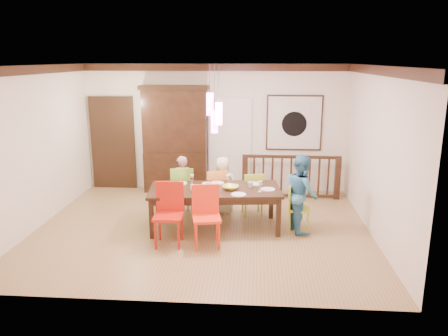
# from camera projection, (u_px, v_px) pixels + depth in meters

# --- Properties ---
(floor) EXTENTS (6.00, 6.00, 0.00)m
(floor) POSITION_uv_depth(u_px,v_px,m) (202.00, 228.00, 7.97)
(floor) COLOR olive
(floor) RESTS_ON ground
(ceiling) EXTENTS (6.00, 6.00, 0.00)m
(ceiling) POSITION_uv_depth(u_px,v_px,m) (200.00, 65.00, 7.26)
(ceiling) COLOR white
(ceiling) RESTS_ON wall_back
(wall_back) EXTENTS (6.00, 0.00, 6.00)m
(wall_back) POSITION_uv_depth(u_px,v_px,m) (215.00, 128.00, 10.03)
(wall_back) COLOR silver
(wall_back) RESTS_ON floor
(wall_left) EXTENTS (0.00, 5.00, 5.00)m
(wall_left) POSITION_uv_depth(u_px,v_px,m) (36.00, 148.00, 7.83)
(wall_left) COLOR silver
(wall_left) RESTS_ON floor
(wall_right) EXTENTS (0.00, 5.00, 5.00)m
(wall_right) POSITION_uv_depth(u_px,v_px,m) (377.00, 153.00, 7.40)
(wall_right) COLOR silver
(wall_right) RESTS_ON floor
(crown_molding) EXTENTS (6.00, 5.00, 0.16)m
(crown_molding) POSITION_uv_depth(u_px,v_px,m) (200.00, 70.00, 7.28)
(crown_molding) COLOR black
(crown_molding) RESTS_ON wall_back
(panel_door) EXTENTS (1.04, 0.07, 2.24)m
(panel_door) POSITION_uv_depth(u_px,v_px,m) (113.00, 144.00, 10.25)
(panel_door) COLOR black
(panel_door) RESTS_ON wall_back
(white_doorway) EXTENTS (0.97, 0.05, 2.22)m
(white_doorway) POSITION_uv_depth(u_px,v_px,m) (230.00, 146.00, 10.07)
(white_doorway) COLOR silver
(white_doorway) RESTS_ON wall_back
(painting) EXTENTS (1.25, 0.06, 1.25)m
(painting) POSITION_uv_depth(u_px,v_px,m) (294.00, 123.00, 9.83)
(painting) COLOR black
(painting) RESTS_ON wall_back
(pendant_cluster) EXTENTS (0.27, 0.21, 1.14)m
(pendant_cluster) POSITION_uv_depth(u_px,v_px,m) (214.00, 113.00, 7.49)
(pendant_cluster) COLOR #FF4CA3
(pendant_cluster) RESTS_ON ceiling
(dining_table) EXTENTS (2.43, 1.30, 0.75)m
(dining_table) POSITION_uv_depth(u_px,v_px,m) (215.00, 192.00, 7.84)
(dining_table) COLOR black
(dining_table) RESTS_ON floor
(chair_far_left) EXTENTS (0.49, 0.49, 0.97)m
(chair_far_left) POSITION_uv_depth(u_px,v_px,m) (183.00, 187.00, 8.60)
(chair_far_left) COLOR #77B835
(chair_far_left) RESTS_ON floor
(chair_far_mid) EXTENTS (0.53, 0.53, 0.91)m
(chair_far_mid) POSITION_uv_depth(u_px,v_px,m) (215.00, 188.00, 8.65)
(chair_far_mid) COLOR orange
(chair_far_mid) RESTS_ON floor
(chair_far_right) EXTENTS (0.47, 0.47, 0.87)m
(chair_far_right) POSITION_uv_depth(u_px,v_px,m) (252.00, 190.00, 8.55)
(chair_far_right) COLOR #95B92C
(chair_far_right) RESTS_ON floor
(chair_near_left) EXTENTS (0.48, 0.48, 1.04)m
(chair_near_left) POSITION_uv_depth(u_px,v_px,m) (168.00, 211.00, 7.12)
(chair_near_left) COLOR red
(chair_near_left) RESTS_ON floor
(chair_near_mid) EXTENTS (0.53, 0.53, 1.00)m
(chair_near_mid) POSITION_uv_depth(u_px,v_px,m) (207.00, 213.00, 7.09)
(chair_near_mid) COLOR red
(chair_near_mid) RESTS_ON floor
(chair_end_right) EXTENTS (0.43, 0.43, 0.86)m
(chair_end_right) POSITION_uv_depth(u_px,v_px,m) (300.00, 205.00, 7.75)
(chair_end_right) COLOR #A3B427
(chair_end_right) RESTS_ON floor
(china_hutch) EXTENTS (1.54, 0.46, 2.44)m
(china_hutch) POSITION_uv_depth(u_px,v_px,m) (176.00, 139.00, 9.95)
(china_hutch) COLOR black
(china_hutch) RESTS_ON floor
(balustrade) EXTENTS (2.14, 0.12, 0.96)m
(balustrade) POSITION_uv_depth(u_px,v_px,m) (291.00, 176.00, 9.61)
(balustrade) COLOR black
(balustrade) RESTS_ON floor
(person_far_left) EXTENTS (0.49, 0.41, 1.15)m
(person_far_left) POSITION_uv_depth(u_px,v_px,m) (182.00, 184.00, 8.72)
(person_far_left) COLOR #D2A0A4
(person_far_left) RESTS_ON floor
(person_far_mid) EXTENTS (0.61, 0.44, 1.16)m
(person_far_mid) POSITION_uv_depth(u_px,v_px,m) (223.00, 185.00, 8.63)
(person_far_mid) COLOR #C0BC91
(person_far_mid) RESTS_ON floor
(person_end_right) EXTENTS (0.68, 0.78, 1.39)m
(person_end_right) POSITION_uv_depth(u_px,v_px,m) (302.00, 193.00, 7.71)
(person_end_right) COLOR teal
(person_end_right) RESTS_ON floor
(serving_bowl) EXTENTS (0.32, 0.32, 0.07)m
(serving_bowl) POSITION_uv_depth(u_px,v_px,m) (231.00, 188.00, 7.75)
(serving_bowl) COLOR gold
(serving_bowl) RESTS_ON dining_table
(small_bowl) EXTENTS (0.24, 0.24, 0.06)m
(small_bowl) POSITION_uv_depth(u_px,v_px,m) (208.00, 185.00, 7.92)
(small_bowl) COLOR white
(small_bowl) RESTS_ON dining_table
(cup_left) EXTENTS (0.12, 0.12, 0.09)m
(cup_left) POSITION_uv_depth(u_px,v_px,m) (193.00, 189.00, 7.64)
(cup_left) COLOR silver
(cup_left) RESTS_ON dining_table
(cup_right) EXTENTS (0.13, 0.13, 0.10)m
(cup_right) POSITION_uv_depth(u_px,v_px,m) (250.00, 185.00, 7.87)
(cup_right) COLOR silver
(cup_right) RESTS_ON dining_table
(plate_far_left) EXTENTS (0.26, 0.26, 0.01)m
(plate_far_left) POSITION_uv_depth(u_px,v_px,m) (180.00, 183.00, 8.12)
(plate_far_left) COLOR white
(plate_far_left) RESTS_ON dining_table
(plate_far_mid) EXTENTS (0.26, 0.26, 0.01)m
(plate_far_mid) POSITION_uv_depth(u_px,v_px,m) (217.00, 183.00, 8.12)
(plate_far_mid) COLOR white
(plate_far_mid) RESTS_ON dining_table
(plate_far_right) EXTENTS (0.26, 0.26, 0.01)m
(plate_far_right) POSITION_uv_depth(u_px,v_px,m) (255.00, 184.00, 8.08)
(plate_far_right) COLOR white
(plate_far_right) RESTS_ON dining_table
(plate_near_left) EXTENTS (0.26, 0.26, 0.01)m
(plate_near_left) POSITION_uv_depth(u_px,v_px,m) (173.00, 193.00, 7.55)
(plate_near_left) COLOR white
(plate_near_left) RESTS_ON dining_table
(plate_near_mid) EXTENTS (0.26, 0.26, 0.01)m
(plate_near_mid) POSITION_uv_depth(u_px,v_px,m) (239.00, 194.00, 7.45)
(plate_near_mid) COLOR white
(plate_near_mid) RESTS_ON dining_table
(plate_end_right) EXTENTS (0.26, 0.26, 0.01)m
(plate_end_right) POSITION_uv_depth(u_px,v_px,m) (268.00, 189.00, 7.74)
(plate_end_right) COLOR white
(plate_end_right) RESTS_ON dining_table
(wine_glass_a) EXTENTS (0.08, 0.08, 0.19)m
(wine_glass_a) POSITION_uv_depth(u_px,v_px,m) (192.00, 180.00, 8.02)
(wine_glass_a) COLOR #590C19
(wine_glass_a) RESTS_ON dining_table
(wine_glass_b) EXTENTS (0.08, 0.08, 0.19)m
(wine_glass_b) POSITION_uv_depth(u_px,v_px,m) (228.00, 180.00, 8.01)
(wine_glass_b) COLOR silver
(wine_glass_b) RESTS_ON dining_table
(wine_glass_c) EXTENTS (0.08, 0.08, 0.19)m
(wine_glass_c) POSITION_uv_depth(u_px,v_px,m) (207.00, 188.00, 7.52)
(wine_glass_c) COLOR #590C19
(wine_glass_c) RESTS_ON dining_table
(wine_glass_d) EXTENTS (0.08, 0.08, 0.19)m
(wine_glass_d) POSITION_uv_depth(u_px,v_px,m) (260.00, 186.00, 7.60)
(wine_glass_d) COLOR silver
(wine_glass_d) RESTS_ON dining_table
(napkin) EXTENTS (0.18, 0.14, 0.01)m
(napkin) POSITION_uv_depth(u_px,v_px,m) (213.00, 193.00, 7.52)
(napkin) COLOR #D83359
(napkin) RESTS_ON dining_table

